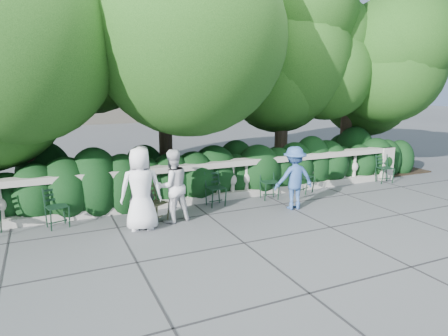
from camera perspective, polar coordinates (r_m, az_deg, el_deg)
name	(u,v)px	position (r m, az deg, el deg)	size (l,w,h in m)	color
ground	(243,223)	(8.59, 2.79, -7.81)	(90.00, 90.00, 0.00)	#484A4F
balustrade	(211,182)	(10.01, -1.90, -2.02)	(12.00, 0.44, 1.00)	#9E998E
shrub_hedge	(194,189)	(11.22, -4.25, -3.08)	(15.00, 2.60, 1.70)	black
tree_canopy	(213,44)	(11.32, -1.51, 17.31)	(15.04, 6.52, 6.78)	#3F3023
chair_b	(61,229)	(8.86, -22.28, -8.09)	(0.44, 0.48, 0.84)	black
chair_c	(271,200)	(10.23, 6.78, -4.61)	(0.44, 0.48, 0.84)	black
chair_d	(309,194)	(10.99, 12.02, -3.62)	(0.44, 0.48, 0.84)	black
chair_e	(219,207)	(9.61, -0.78, -5.62)	(0.44, 0.48, 0.84)	black
chair_f	(387,184)	(12.78, 22.23, -2.09)	(0.44, 0.48, 0.84)	black
chair_weathered	(162,225)	(8.57, -8.87, -7.99)	(0.44, 0.48, 0.84)	black
person_businessman	(141,189)	(8.12, -11.78, -2.94)	(0.83, 0.54, 1.70)	white
person_woman_grey	(141,186)	(8.41, -11.77, -2.49)	(0.61, 0.40, 1.68)	#424348
person_casual_man	(172,186)	(8.50, -7.41, -2.56)	(0.76, 0.59, 1.57)	silver
person_older_blue	(294,178)	(9.47, 9.99, -1.40)	(0.96, 0.55, 1.49)	#315493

